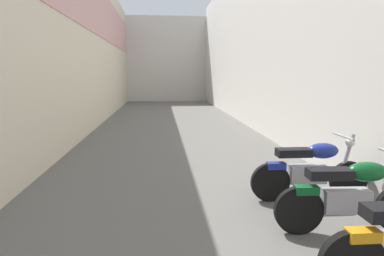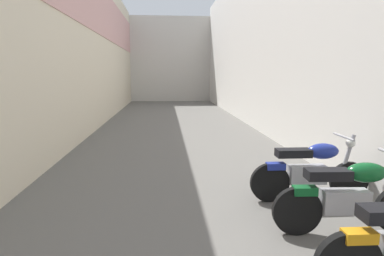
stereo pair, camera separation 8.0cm
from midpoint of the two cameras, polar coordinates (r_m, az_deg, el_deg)
ground_plane at (r=9.19m, az=-1.98°, el=-2.75°), size 40.79×40.79×0.00m
building_left at (r=11.28m, az=-18.35°, el=14.55°), size 0.45×24.79×6.01m
building_right at (r=11.55m, az=12.94°, el=15.49°), size 0.45×24.79×6.41m
building_far_end at (r=24.39m, az=-3.72°, el=11.75°), size 8.56×2.00×5.86m
motorcycle_fifth at (r=4.47m, az=26.30°, el=-10.39°), size 1.85×0.58×1.04m
motorcycle_sixth at (r=5.37m, az=20.41°, el=-6.72°), size 1.85×0.58×1.04m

